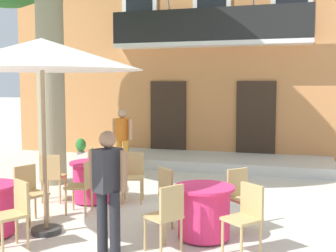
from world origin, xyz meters
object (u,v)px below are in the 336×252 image
at_px(cafe_chair_front_0, 52,174).
at_px(cafe_chair_front_1, 83,183).
at_px(cafe_chair_front_2, 133,173).
at_px(cafe_chair_front_3, 96,167).
at_px(cafe_chair_near_tree_1, 15,210).
at_px(cafe_chair_middle_2, 242,194).
at_px(cafe_table_front, 93,181).
at_px(pedestrian_near_entrance, 108,184).
at_px(cafe_umbrella, 42,55).
at_px(ground_planter_left, 81,147).
at_px(cafe_chair_near_tree_2, 29,190).
at_px(pedestrian_mid_plaza, 122,137).
at_px(cafe_chair_middle_0, 167,213).
at_px(cafe_table_middle, 204,212).
at_px(cafe_chair_middle_3, 171,192).
at_px(cafe_chair_middle_1, 246,214).

height_order(cafe_chair_front_0, cafe_chair_front_1, same).
distance_m(cafe_chair_front_2, cafe_chair_front_3, 1.08).
bearing_deg(cafe_chair_near_tree_1, cafe_chair_middle_2, 31.56).
bearing_deg(cafe_table_front, cafe_chair_front_3, 112.22).
distance_m(cafe_chair_near_tree_1, pedestrian_near_entrance, 1.33).
bearing_deg(cafe_chair_front_0, cafe_umbrella, -61.39).
relative_size(cafe_chair_front_1, cafe_chair_front_3, 1.00).
distance_m(cafe_chair_front_0, cafe_chair_front_2, 1.51).
distance_m(cafe_chair_near_tree_1, cafe_chair_middle_2, 3.27).
height_order(cafe_chair_near_tree_1, ground_planter_left, cafe_chair_near_tree_1).
bearing_deg(cafe_chair_front_3, cafe_chair_near_tree_2, -93.38).
bearing_deg(pedestrian_mid_plaza, cafe_chair_near_tree_2, -87.57).
bearing_deg(cafe_chair_near_tree_1, cafe_chair_middle_0, 12.56).
height_order(cafe_chair_near_tree_2, pedestrian_mid_plaza, pedestrian_mid_plaza).
bearing_deg(cafe_chair_middle_2, cafe_table_middle, -127.02).
bearing_deg(cafe_chair_front_0, cafe_chair_middle_0, -32.35).
height_order(cafe_chair_near_tree_2, cafe_chair_middle_3, same).
height_order(cafe_chair_near_tree_2, cafe_chair_middle_2, same).
xyz_separation_m(cafe_chair_middle_1, cafe_chair_middle_2, (-0.19, 1.00, 0.00)).
bearing_deg(cafe_chair_middle_3, cafe_table_front, 153.53).
height_order(cafe_chair_middle_1, cafe_chair_middle_2, same).
distance_m(cafe_chair_middle_0, cafe_umbrella, 2.85).
height_order(cafe_chair_middle_0, cafe_umbrella, cafe_umbrella).
height_order(cafe_chair_middle_3, pedestrian_near_entrance, pedestrian_near_entrance).
distance_m(cafe_chair_middle_0, pedestrian_near_entrance, 0.85).
bearing_deg(cafe_chair_near_tree_2, pedestrian_mid_plaza, 92.43).
distance_m(cafe_chair_front_1, cafe_umbrella, 2.33).
bearing_deg(cafe_chair_front_3, cafe_chair_near_tree_1, -83.47).
bearing_deg(cafe_chair_near_tree_2, cafe_chair_front_1, 48.97).
distance_m(cafe_chair_front_1, pedestrian_near_entrance, 1.89).
relative_size(cafe_table_middle, cafe_umbrella, 0.30).
xyz_separation_m(cafe_chair_near_tree_2, cafe_chair_front_0, (-0.30, 1.17, 0.00)).
bearing_deg(cafe_chair_near_tree_2, pedestrian_near_entrance, -24.33).
height_order(cafe_chair_front_0, pedestrian_mid_plaza, pedestrian_mid_plaza).
height_order(cafe_table_front, cafe_chair_front_1, cafe_chair_front_1).
height_order(cafe_table_middle, cafe_chair_front_3, cafe_chair_front_3).
distance_m(cafe_chair_front_0, pedestrian_near_entrance, 2.84).
relative_size(cafe_chair_middle_1, cafe_chair_front_0, 1.00).
bearing_deg(cafe_chair_middle_1, cafe_table_middle, 147.94).
bearing_deg(cafe_chair_front_2, cafe_chair_near_tree_1, -103.04).
height_order(cafe_chair_near_tree_2, cafe_umbrella, cafe_umbrella).
height_order(cafe_chair_near_tree_1, cafe_chair_middle_3, same).
bearing_deg(cafe_chair_near_tree_2, cafe_chair_middle_2, 11.77).
xyz_separation_m(cafe_chair_front_1, cafe_umbrella, (-0.06, -1.06, 2.08)).
relative_size(cafe_chair_front_2, cafe_chair_front_3, 1.00).
bearing_deg(cafe_chair_near_tree_2, cafe_chair_front_3, 86.62).
bearing_deg(cafe_chair_front_1, cafe_chair_near_tree_2, -131.03).
xyz_separation_m(cafe_chair_front_2, cafe_chair_front_3, (-0.99, 0.43, 0.00)).
bearing_deg(ground_planter_left, cafe_umbrella, -66.21).
bearing_deg(cafe_chair_middle_0, pedestrian_mid_plaza, 118.74).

